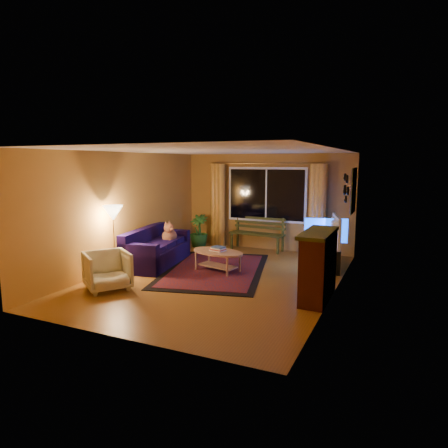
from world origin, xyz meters
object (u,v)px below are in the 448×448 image
at_px(bench, 257,242).
at_px(floor_lamp, 114,241).
at_px(coffee_table, 218,261).
at_px(tv_console, 330,257).
at_px(sofa, 157,247).
at_px(armchair, 107,269).

bearing_deg(bench, floor_lamp, -113.30).
bearing_deg(bench, coffee_table, -86.27).
bearing_deg(floor_lamp, bench, 61.86).
height_order(bench, floor_lamp, floor_lamp).
bearing_deg(tv_console, floor_lamp, -160.17).
xyz_separation_m(sofa, tv_console, (3.59, 1.28, -0.16)).
relative_size(floor_lamp, tv_console, 1.19).
distance_m(sofa, coffee_table, 1.51).
bearing_deg(sofa, armchair, -93.41).
height_order(armchair, tv_console, armchair).
xyz_separation_m(bench, sofa, (-1.54, -2.32, 0.19)).
relative_size(bench, floor_lamp, 1.02).
xyz_separation_m(armchair, tv_console, (3.39, 3.17, -0.14)).
relative_size(coffee_table, tv_console, 1.02).
xyz_separation_m(floor_lamp, tv_console, (3.88, 2.37, -0.46)).
relative_size(armchair, coffee_table, 0.63).
xyz_separation_m(sofa, armchair, (0.21, -1.89, -0.02)).
bearing_deg(sofa, bench, 46.79).
height_order(floor_lamp, tv_console, floor_lamp).
distance_m(armchair, tv_console, 4.64).
height_order(bench, armchair, armchair).
bearing_deg(floor_lamp, sofa, 75.43).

